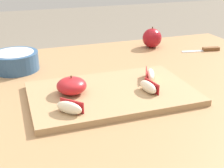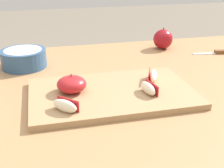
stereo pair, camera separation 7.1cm
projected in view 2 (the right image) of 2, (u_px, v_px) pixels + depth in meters
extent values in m
cube|color=#9E754C|center=(130.00, 90.00, 0.93)|extent=(1.26, 0.95, 0.03)
cube|color=#9E754C|center=(210.00, 113.00, 1.58)|extent=(0.06, 0.06, 0.72)
cube|color=#A37F56|center=(112.00, 93.00, 0.86)|extent=(0.45, 0.29, 0.02)
ellipsoid|color=#B21E23|center=(72.00, 84.00, 0.84)|extent=(0.08, 0.08, 0.04)
cylinder|color=#4C3319|center=(71.00, 76.00, 0.83)|extent=(0.00, 0.00, 0.01)
ellipsoid|color=#F4EACC|center=(153.00, 76.00, 0.91)|extent=(0.05, 0.07, 0.03)
cube|color=#B21E23|center=(149.00, 76.00, 0.92)|extent=(0.03, 0.06, 0.03)
ellipsoid|color=#F4EACC|center=(148.00, 88.00, 0.83)|extent=(0.03, 0.07, 0.03)
cube|color=#B21E23|center=(152.00, 88.00, 0.83)|extent=(0.01, 0.07, 0.03)
ellipsoid|color=#F4EACC|center=(65.00, 106.00, 0.74)|extent=(0.06, 0.06, 0.03)
cube|color=#B21E23|center=(68.00, 104.00, 0.74)|extent=(0.05, 0.05, 0.03)
cube|color=silver|center=(204.00, 54.00, 1.22)|extent=(0.09, 0.03, 0.00)
cube|color=brown|center=(223.00, 52.00, 1.22)|extent=(0.07, 0.03, 0.01)
sphere|color=maroon|center=(163.00, 39.00, 1.27)|extent=(0.08, 0.08, 0.08)
cylinder|color=#4C3319|center=(164.00, 29.00, 1.26)|extent=(0.00, 0.00, 0.01)
cylinder|color=#2D517A|center=(24.00, 59.00, 1.07)|extent=(0.16, 0.16, 0.06)
cylinder|color=white|center=(24.00, 57.00, 1.07)|extent=(0.13, 0.13, 0.05)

